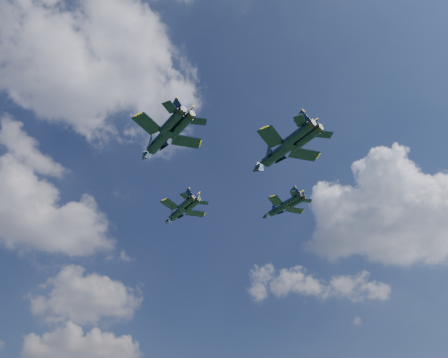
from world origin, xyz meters
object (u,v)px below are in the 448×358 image
jet_left (160,141)px  jet_lead (177,213)px  jet_slot (277,153)px  jet_right (278,209)px

jet_left → jet_lead: bearing=51.3°
jet_left → jet_slot: jet_left is taller
jet_right → jet_slot: (-12.89, -20.20, -2.60)m
jet_lead → jet_left: bearing=-127.9°
jet_left → jet_slot: bearing=-36.8°
jet_left → jet_right: bearing=7.3°
jet_lead → jet_left: jet_left is taller
jet_lead → jet_left: size_ratio=0.83×
jet_lead → jet_right: size_ratio=1.09×
jet_left → jet_right: (32.62, 10.45, -0.64)m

